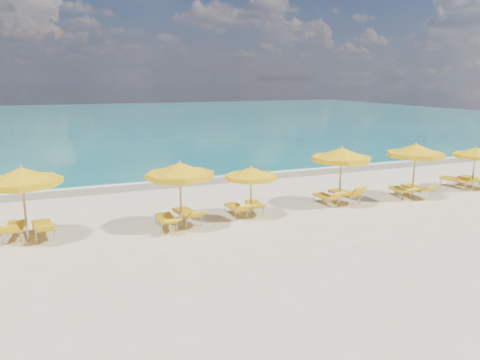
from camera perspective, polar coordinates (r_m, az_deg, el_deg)
name	(u,v)px	position (r m, az deg, el deg)	size (l,w,h in m)	color
ground_plane	(254,217)	(18.69, 1.73, -4.51)	(120.00, 120.00, 0.00)	beige
ocean	(109,120)	(65.00, -15.67, 7.06)	(120.00, 80.00, 0.30)	#126564
wet_sand_band	(199,180)	(25.42, -4.99, -0.02)	(120.00, 2.60, 0.01)	tan
foam_line	(195,177)	(26.17, -5.51, 0.32)	(120.00, 1.20, 0.03)	white
whitecap_near	(73,159)	(33.82, -19.66, 2.38)	(14.00, 0.36, 0.05)	white
whitecap_far	(229,138)	(43.48, -1.34, 5.15)	(18.00, 0.30, 0.05)	white
umbrella_2	(22,177)	(16.95, -25.07, 0.33)	(2.65, 2.65, 2.61)	tan
umbrella_3	(180,171)	(16.88, -7.34, 1.11)	(2.76, 2.76, 2.53)	tan
umbrella_4	(251,174)	(18.19, 1.35, 0.79)	(2.55, 2.55, 2.08)	tan
umbrella_5	(341,155)	(20.37, 12.27, 3.01)	(3.39, 3.39, 2.60)	tan
umbrella_6	(416,151)	(22.59, 20.62, 3.35)	(2.90, 2.90, 2.58)	tan
umbrella_7	(475,153)	(25.73, 26.77, 3.00)	(2.34, 2.34, 2.15)	tan
lounger_2_left	(15,232)	(17.93, -25.75, -5.71)	(0.85, 1.96, 0.83)	#A5A8AD
lounger_2_right	(44,231)	(17.67, -22.83, -5.70)	(0.84, 2.00, 0.79)	#A5A8AD
lounger_3_left	(166,223)	(17.41, -8.98, -5.17)	(0.67, 1.89, 0.70)	#A5A8AD
lounger_3_right	(187,217)	(17.95, -6.43, -4.51)	(0.90, 2.04, 0.79)	#A5A8AD
lounger_4_left	(236,211)	(18.76, -0.44, -3.77)	(0.59, 1.71, 0.73)	#A5A8AD
lounger_4_right	(254,208)	(19.22, 1.75, -3.41)	(0.89, 1.78, 0.64)	#A5A8AD
lounger_5_left	(326,200)	(20.79, 10.45, -2.38)	(0.64, 1.68, 0.77)	#A5A8AD
lounger_5_right	(345,197)	(21.31, 12.63, -2.02)	(0.86, 1.94, 0.94)	#A5A8AD
lounger_6_left	(400,193)	(22.95, 18.96, -1.49)	(0.85, 1.75, 0.66)	#A5A8AD
lounger_6_right	(416,191)	(23.38, 20.67, -1.29)	(0.69, 1.94, 0.77)	#A5A8AD
lounger_7_left	(458,183)	(25.95, 24.99, -0.34)	(1.06, 2.17, 0.77)	#A5A8AD
lounger_7_right	(474,182)	(26.63, 26.65, -0.22)	(0.68, 1.96, 0.79)	#A5A8AD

